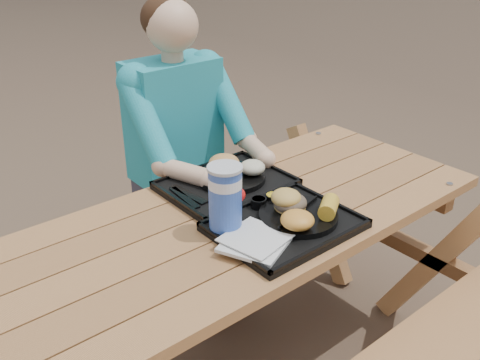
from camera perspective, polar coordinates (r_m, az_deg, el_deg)
picnic_table at (r=2.03m, az=0.00°, el=-12.82°), size 1.80×1.49×0.75m
tray_near at (r=1.74m, az=4.80°, el=-4.93°), size 0.45×0.35×0.02m
tray_far at (r=1.99m, az=-1.46°, el=-0.55°), size 0.45×0.35×0.02m
plate_near at (r=1.76m, az=6.23°, el=-3.83°), size 0.26×0.26×0.02m
plate_far at (r=2.00m, az=-0.98°, el=0.31°), size 0.26×0.26×0.02m
napkin_stack at (r=1.62m, az=1.62°, el=-6.62°), size 0.24×0.24×0.02m
soda_cup at (r=1.65m, az=-1.58°, el=-2.14°), size 0.10×0.10×0.21m
condiment_bbq at (r=1.82m, az=1.99°, el=-2.43°), size 0.05×0.05×0.03m
condiment_mustard at (r=1.84m, az=3.51°, el=-1.99°), size 0.05×0.05×0.03m
sandwich at (r=1.75m, az=5.41°, el=-1.51°), size 0.11×0.11×0.11m
mac_cheese at (r=1.67m, az=6.14°, el=-4.26°), size 0.11×0.11×0.05m
corn_cob at (r=1.75m, az=9.45°, el=-2.86°), size 0.13×0.13×0.06m
cutlery_far at (r=1.90m, az=-5.50°, el=-1.55°), size 0.05×0.18×0.01m
burger at (r=2.00m, az=-1.72°, el=2.21°), size 0.12×0.12×0.11m
baked_beans at (r=1.91m, az=-1.23°, el=0.01°), size 0.09×0.09×0.04m
potato_salad at (r=2.00m, az=1.34°, el=1.36°), size 0.10×0.10×0.05m
diner at (r=2.41m, az=-6.54°, el=1.13°), size 0.48×0.84×1.28m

